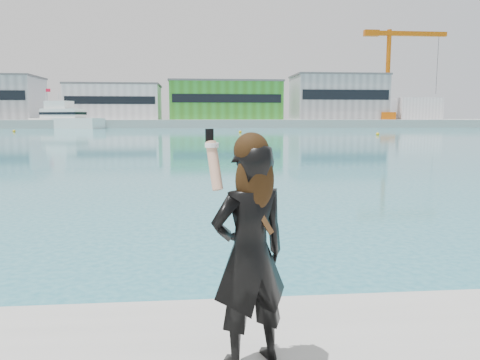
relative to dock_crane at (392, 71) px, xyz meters
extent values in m
cube|color=#9E9E99|center=(-53.20, 8.00, -14.07)|extent=(320.00, 40.00, 2.00)
cube|color=silver|center=(-75.20, 6.00, -8.57)|extent=(24.00, 15.00, 9.00)
cube|color=black|center=(-75.20, -1.60, -8.12)|extent=(22.80, 0.20, 1.98)
cube|color=#59595B|center=(-75.20, 6.00, -3.82)|extent=(24.48, 15.30, 0.50)
cube|color=#318421|center=(-45.20, 6.00, -8.07)|extent=(30.00, 16.00, 10.00)
cube|color=black|center=(-45.20, -2.10, -7.57)|extent=(28.50, 0.20, 2.20)
cube|color=#59595B|center=(-45.20, 6.00, -2.82)|extent=(30.60, 16.32, 0.50)
cube|color=gray|center=(-13.20, 6.00, -7.07)|extent=(25.00, 15.00, 12.00)
cube|color=black|center=(-13.20, -1.60, -6.47)|extent=(23.75, 0.20, 2.64)
cube|color=#59595B|center=(-13.20, 6.00, -0.82)|extent=(25.50, 15.30, 0.50)
cube|color=silver|center=(8.80, 4.00, -10.07)|extent=(12.00, 10.00, 6.00)
cube|color=#CA5A0B|center=(-1.20, 0.00, -12.07)|extent=(4.00, 4.00, 2.00)
cylinder|color=#CA5A0B|center=(-1.20, 0.00, -0.07)|extent=(1.20, 1.20, 22.00)
cube|color=#CA5A0B|center=(4.80, 0.00, 9.93)|extent=(20.00, 1.20, 1.20)
cube|color=#CA5A0B|center=(-6.20, 0.00, 9.93)|extent=(4.00, 1.60, 1.60)
cylinder|color=black|center=(12.80, 0.00, 1.93)|extent=(0.10, 0.10, 16.00)
cylinder|color=silver|center=(-91.20, -1.00, -9.07)|extent=(0.16, 0.16, 8.00)
cube|color=red|center=(-90.60, -1.00, -5.67)|extent=(1.20, 0.04, 0.80)
cylinder|color=silver|center=(-31.20, -1.00, -9.07)|extent=(0.16, 0.16, 8.00)
cube|color=red|center=(-30.60, -1.00, -5.67)|extent=(1.20, 0.04, 0.80)
cube|color=white|center=(-83.87, -10.42, -13.86)|extent=(18.51, 12.10, 2.41)
cube|color=white|center=(-84.79, -10.00, -11.55)|extent=(10.88, 8.02, 2.21)
cube|color=white|center=(-85.70, -9.58, -9.55)|extent=(6.90, 5.61, 1.81)
cube|color=black|center=(-84.79, -10.00, -11.55)|extent=(11.10, 8.19, 0.60)
cylinder|color=silver|center=(-85.70, -9.58, -7.64)|extent=(0.16, 0.16, 2.01)
sphere|color=#E2A90B|center=(-46.26, -48.25, -15.07)|extent=(0.50, 0.50, 0.50)
sphere|color=#E2A90B|center=(-85.46, -39.16, -15.07)|extent=(0.50, 0.50, 0.50)
sphere|color=#E2A90B|center=(-27.30, -59.51, -15.07)|extent=(0.50, 0.50, 0.50)
imported|color=black|center=(-53.39, -122.19, -13.48)|extent=(0.67, 0.56, 1.57)
sphere|color=black|center=(-53.38, -122.21, -12.75)|extent=(0.24, 0.24, 0.24)
ellipsoid|color=black|center=(-53.36, -122.26, -12.94)|extent=(0.26, 0.14, 0.42)
cylinder|color=tan|center=(-53.63, -122.18, -12.85)|extent=(0.13, 0.20, 0.34)
cylinder|color=white|center=(-53.65, -122.14, -12.71)|extent=(0.09, 0.09, 0.03)
cube|color=black|center=(-53.66, -122.11, -12.66)|extent=(0.06, 0.03, 0.12)
cube|color=#4C2D14|center=(-53.33, -122.26, -13.16)|extent=(0.21, 0.09, 0.32)
camera|label=1|loc=(-53.76, -125.33, -12.53)|focal=35.00mm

